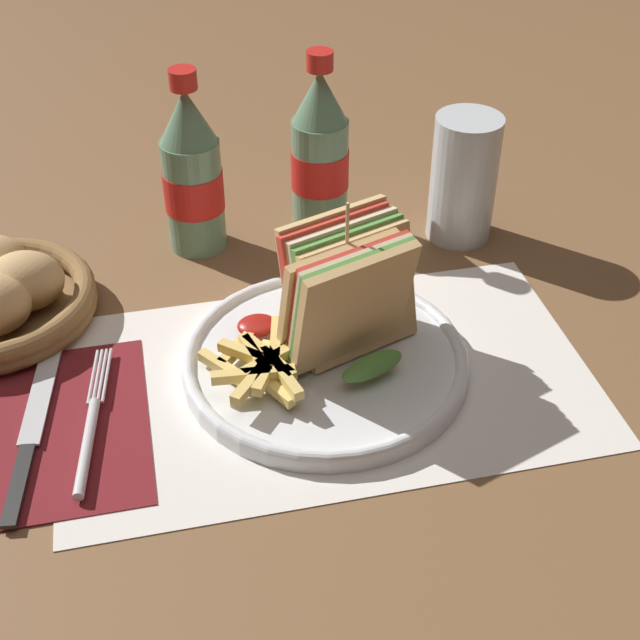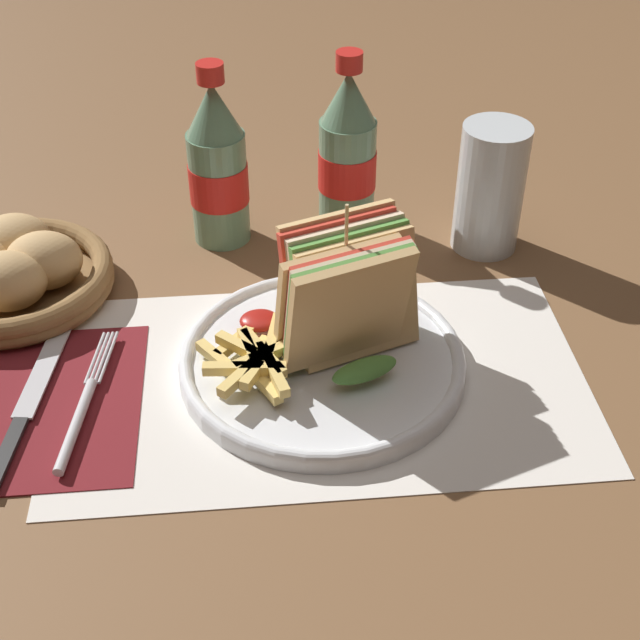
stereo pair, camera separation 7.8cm
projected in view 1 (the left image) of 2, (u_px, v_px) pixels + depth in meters
ground_plane at (341, 349)px, 0.81m from camera, size 4.00×4.00×0.00m
placemat at (326, 380)px, 0.78m from camera, size 0.46×0.27×0.00m
plate_main at (325, 360)px, 0.78m from camera, size 0.25×0.25×0.02m
club_sandwich at (349, 295)px, 0.76m from camera, size 0.13×0.13×0.15m
fries_pile at (261, 363)px, 0.75m from camera, size 0.10×0.10×0.02m
ketchup_blob at (257, 325)px, 0.80m from camera, size 0.04×0.03×0.01m
napkin at (64, 426)px, 0.73m from camera, size 0.14×0.20×0.00m
fork at (90, 431)px, 0.72m from camera, size 0.04×0.17×0.01m
knife at (32, 430)px, 0.72m from camera, size 0.04×0.20×0.00m
coke_bottle_near at (192, 175)px, 0.90m from camera, size 0.06×0.06×0.19m
coke_bottle_far at (320, 154)px, 0.93m from camera, size 0.06×0.06×0.19m
glass_near at (464, 178)px, 0.92m from camera, size 0.07×0.07×0.14m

